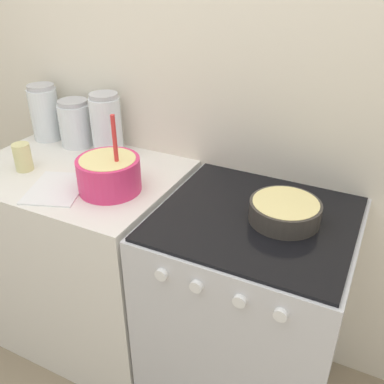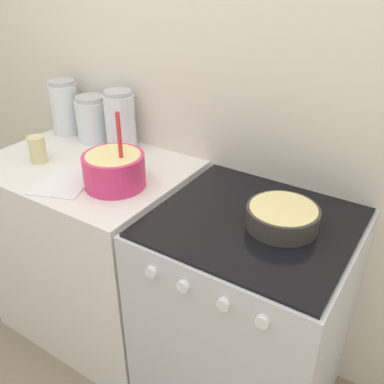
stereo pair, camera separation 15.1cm
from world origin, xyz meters
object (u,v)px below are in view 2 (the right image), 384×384
at_px(baking_pan, 283,216).
at_px(storage_jar_middle, 93,122).
at_px(tin_can, 38,149).
at_px(storage_jar_left, 66,111).
at_px(storage_jar_right, 121,124).
at_px(stove, 245,317).
at_px(mixing_bowl, 114,168).

bearing_deg(baking_pan, storage_jar_middle, 168.93).
bearing_deg(baking_pan, tin_can, -174.57).
xyz_separation_m(storage_jar_left, storage_jar_right, (0.35, 0.00, 0.00)).
relative_size(stove, mixing_bowl, 2.97).
height_order(stove, storage_jar_middle, storage_jar_middle).
distance_m(storage_jar_middle, tin_can, 0.31).
bearing_deg(storage_jar_left, tin_can, -63.97).
distance_m(mixing_bowl, storage_jar_middle, 0.49).
distance_m(stove, tin_can, 1.11).
xyz_separation_m(storage_jar_left, storage_jar_middle, (0.18, 0.00, -0.02)).
distance_m(storage_jar_middle, storage_jar_right, 0.18).
xyz_separation_m(mixing_bowl, baking_pan, (0.65, 0.09, -0.04)).
bearing_deg(storage_jar_left, stove, -11.24).
distance_m(storage_jar_right, tin_can, 0.37).
xyz_separation_m(baking_pan, storage_jar_left, (-1.22, 0.20, 0.07)).
bearing_deg(mixing_bowl, storage_jar_middle, 143.62).
bearing_deg(storage_jar_right, tin_can, -123.73).
relative_size(stove, storage_jar_middle, 4.24).
xyz_separation_m(baking_pan, storage_jar_middle, (-1.04, 0.20, 0.05)).
height_order(storage_jar_left, storage_jar_right, storage_jar_right).
distance_m(stove, mixing_bowl, 0.77).
relative_size(mixing_bowl, baking_pan, 1.27).
distance_m(stove, storage_jar_left, 1.28).
bearing_deg(storage_jar_left, baking_pan, -9.50).
xyz_separation_m(mixing_bowl, tin_can, (-0.42, -0.02, -0.02)).
height_order(stove, storage_jar_left, storage_jar_left).
height_order(mixing_bowl, storage_jar_middle, mixing_bowl).
xyz_separation_m(storage_jar_middle, tin_can, (-0.03, -0.31, -0.03)).
bearing_deg(mixing_bowl, storage_jar_left, 153.07).
xyz_separation_m(baking_pan, tin_can, (-1.07, -0.10, 0.02)).
bearing_deg(storage_jar_left, storage_jar_right, 0.00).
relative_size(storage_jar_left, tin_can, 2.28).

